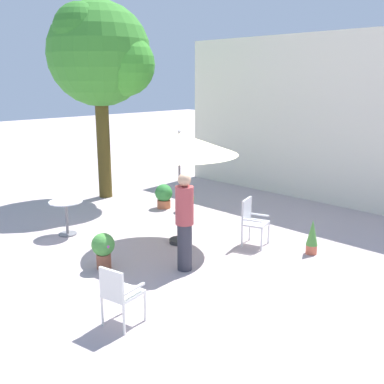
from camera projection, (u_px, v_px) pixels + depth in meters
name	position (u px, v px, depth m)	size (l,w,h in m)	color
ground_plane	(176.00, 244.00, 9.31)	(60.00, 60.00, 0.00)	#B6A3A3
villa_facade	(313.00, 119.00, 12.32)	(8.76, 0.30, 4.50)	silver
shade_tree	(101.00, 54.00, 12.11)	(2.91, 2.77, 5.34)	#4D3F19
patio_umbrella_0	(179.00, 144.00, 8.90)	(2.35, 2.35, 2.34)	#2D2D2D
cafe_table_0	(66.00, 212.00, 9.76)	(0.71, 0.71, 0.76)	white
patio_chair_0	(252.00, 219.00, 9.16)	(0.58, 0.60, 0.96)	silver
patio_chair_1	(119.00, 292.00, 6.12)	(0.51, 0.54, 0.88)	white
potted_plant_0	(312.00, 237.00, 8.73)	(0.23, 0.23, 0.69)	#D06247
potted_plant_1	(186.00, 201.00, 11.57)	(0.41, 0.41, 0.54)	#D16A3F
potted_plant_2	(164.00, 195.00, 11.86)	(0.46, 0.46, 0.64)	#B86440
potted_plant_3	(103.00, 248.00, 8.04)	(0.42, 0.41, 0.66)	brown
standing_person	(185.00, 221.00, 7.87)	(0.33, 0.33, 1.76)	#33333D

